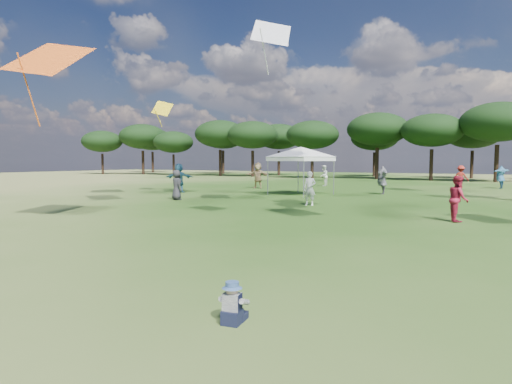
# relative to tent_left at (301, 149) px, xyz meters

# --- Properties ---
(tree_line) EXTENTS (108.78, 17.63, 7.77)m
(tree_line) POSITION_rel_tent_left_xyz_m (9.46, 26.18, 2.67)
(tree_line) COLOR black
(tree_line) RESTS_ON ground
(tent_left) EXTENTS (5.78, 5.78, 3.18)m
(tent_left) POSITION_rel_tent_left_xyz_m (0.00, 0.00, 0.00)
(tent_left) COLOR gray
(tent_left) RESTS_ON ground
(toddler) EXTENTS (0.38, 0.42, 0.54)m
(toddler) POSITION_rel_tent_left_xyz_m (7.34, -19.28, -2.51)
(toddler) COLOR black
(toddler) RESTS_ON ground
(festival_crowd) EXTENTS (29.43, 21.98, 1.91)m
(festival_crowd) POSITION_rel_tent_left_xyz_m (5.31, 2.66, -1.89)
(festival_crowd) COLOR navy
(festival_crowd) RESTS_ON ground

